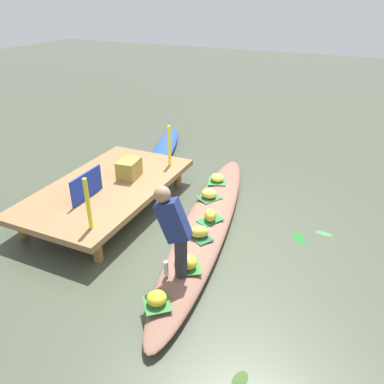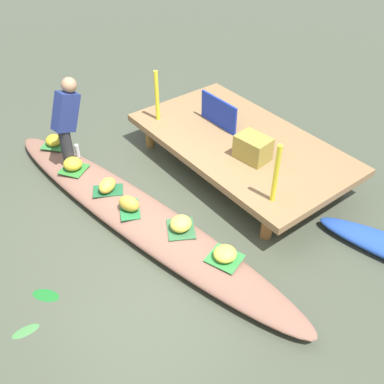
{
  "view_description": "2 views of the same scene",
  "coord_description": "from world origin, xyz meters",
  "px_view_note": "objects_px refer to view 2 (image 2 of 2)",
  "views": [
    {
      "loc": [
        -4.83,
        -1.96,
        3.46
      ],
      "look_at": [
        0.32,
        0.4,
        0.45
      ],
      "focal_mm": 36.04,
      "sensor_mm": 36.0,
      "label": 1
    },
    {
      "loc": [
        3.69,
        -1.97,
        3.87
      ],
      "look_at": [
        0.34,
        0.63,
        0.39
      ],
      "focal_mm": 41.23,
      "sensor_mm": 36.0,
      "label": 2
    }
  ],
  "objects_px": {
    "vendor_boat": "(137,215)",
    "water_bottle": "(77,151)",
    "banana_bunch_2": "(54,140)",
    "banana_bunch_4": "(73,164)",
    "banana_bunch_5": "(181,224)",
    "produce_crate": "(253,148)",
    "banana_bunch_3": "(129,204)",
    "market_banner": "(219,112)",
    "banana_bunch_0": "(107,185)",
    "vendor_person": "(67,118)",
    "banana_bunch_1": "(225,254)"
  },
  "relations": [
    {
      "from": "banana_bunch_2",
      "to": "banana_bunch_4",
      "type": "distance_m",
      "value": 0.74
    },
    {
      "from": "banana_bunch_2",
      "to": "banana_bunch_4",
      "type": "xyz_separation_m",
      "value": [
        0.74,
        -0.05,
        0.01
      ]
    },
    {
      "from": "water_bottle",
      "to": "vendor_person",
      "type": "bearing_deg",
      "value": -48.48
    },
    {
      "from": "banana_bunch_2",
      "to": "banana_bunch_0",
      "type": "bearing_deg",
      "value": 3.77
    },
    {
      "from": "vendor_boat",
      "to": "water_bottle",
      "type": "distance_m",
      "value": 1.48
    },
    {
      "from": "banana_bunch_2",
      "to": "produce_crate",
      "type": "distance_m",
      "value": 2.97
    },
    {
      "from": "banana_bunch_3",
      "to": "banana_bunch_2",
      "type": "bearing_deg",
      "value": -176.34
    },
    {
      "from": "banana_bunch_3",
      "to": "market_banner",
      "type": "xyz_separation_m",
      "value": [
        -0.56,
        1.9,
        0.37
      ]
    },
    {
      "from": "banana_bunch_1",
      "to": "market_banner",
      "type": "bearing_deg",
      "value": 141.61
    },
    {
      "from": "vendor_boat",
      "to": "banana_bunch_3",
      "type": "distance_m",
      "value": 0.22
    },
    {
      "from": "banana_bunch_1",
      "to": "banana_bunch_2",
      "type": "bearing_deg",
      "value": -170.85
    },
    {
      "from": "banana_bunch_4",
      "to": "banana_bunch_3",
      "type": "bearing_deg",
      "value": 8.16
    },
    {
      "from": "vendor_boat",
      "to": "vendor_person",
      "type": "relative_size",
      "value": 4.22
    },
    {
      "from": "vendor_boat",
      "to": "banana_bunch_0",
      "type": "distance_m",
      "value": 0.57
    },
    {
      "from": "banana_bunch_0",
      "to": "banana_bunch_4",
      "type": "distance_m",
      "value": 0.72
    },
    {
      "from": "banana_bunch_5",
      "to": "vendor_person",
      "type": "xyz_separation_m",
      "value": [
        -2.03,
        -0.37,
        0.61
      ]
    },
    {
      "from": "banana_bunch_4",
      "to": "water_bottle",
      "type": "height_order",
      "value": "water_bottle"
    },
    {
      "from": "vendor_boat",
      "to": "water_bottle",
      "type": "xyz_separation_m",
      "value": [
        -1.47,
        -0.06,
        0.21
      ]
    },
    {
      "from": "banana_bunch_5",
      "to": "water_bottle",
      "type": "height_order",
      "value": "water_bottle"
    },
    {
      "from": "banana_bunch_5",
      "to": "banana_bunch_2",
      "type": "bearing_deg",
      "value": -170.83
    },
    {
      "from": "banana_bunch_3",
      "to": "water_bottle",
      "type": "distance_m",
      "value": 1.44
    },
    {
      "from": "banana_bunch_3",
      "to": "banana_bunch_5",
      "type": "height_order",
      "value": "banana_bunch_3"
    },
    {
      "from": "market_banner",
      "to": "water_bottle",
      "type": "bearing_deg",
      "value": -115.9
    },
    {
      "from": "vendor_boat",
      "to": "banana_bunch_2",
      "type": "relative_size",
      "value": 21.72
    },
    {
      "from": "banana_bunch_4",
      "to": "vendor_person",
      "type": "bearing_deg",
      "value": 147.83
    },
    {
      "from": "banana_bunch_3",
      "to": "banana_bunch_4",
      "type": "relative_size",
      "value": 1.09
    },
    {
      "from": "banana_bunch_3",
      "to": "vendor_person",
      "type": "height_order",
      "value": "vendor_person"
    },
    {
      "from": "banana_bunch_4",
      "to": "produce_crate",
      "type": "relative_size",
      "value": 0.58
    },
    {
      "from": "banana_bunch_0",
      "to": "vendor_person",
      "type": "relative_size",
      "value": 0.22
    },
    {
      "from": "vendor_boat",
      "to": "banana_bunch_4",
      "type": "height_order",
      "value": "banana_bunch_4"
    },
    {
      "from": "water_bottle",
      "to": "produce_crate",
      "type": "bearing_deg",
      "value": 43.04
    },
    {
      "from": "banana_bunch_2",
      "to": "water_bottle",
      "type": "bearing_deg",
      "value": 15.9
    },
    {
      "from": "banana_bunch_5",
      "to": "produce_crate",
      "type": "bearing_deg",
      "value": 101.92
    },
    {
      "from": "vendor_boat",
      "to": "banana_bunch_5",
      "type": "xyz_separation_m",
      "value": [
        0.64,
        0.22,
        0.2
      ]
    },
    {
      "from": "banana_bunch_3",
      "to": "banana_bunch_4",
      "type": "xyz_separation_m",
      "value": [
        -1.2,
        -0.17,
        -0.0
      ]
    },
    {
      "from": "banana_bunch_3",
      "to": "banana_bunch_5",
      "type": "distance_m",
      "value": 0.73
    },
    {
      "from": "banana_bunch_5",
      "to": "vendor_person",
      "type": "distance_m",
      "value": 2.15
    },
    {
      "from": "vendor_boat",
      "to": "banana_bunch_2",
      "type": "distance_m",
      "value": 1.99
    },
    {
      "from": "banana_bunch_3",
      "to": "vendor_person",
      "type": "xyz_separation_m",
      "value": [
        -1.37,
        -0.07,
        0.6
      ]
    },
    {
      "from": "banana_bunch_5",
      "to": "water_bottle",
      "type": "relative_size",
      "value": 1.28
    },
    {
      "from": "banana_bunch_1",
      "to": "market_banner",
      "type": "distance_m",
      "value": 2.45
    },
    {
      "from": "banana_bunch_4",
      "to": "water_bottle",
      "type": "relative_size",
      "value": 1.26
    },
    {
      "from": "banana_bunch_4",
      "to": "banana_bunch_5",
      "type": "height_order",
      "value": "banana_bunch_4"
    },
    {
      "from": "banana_bunch_3",
      "to": "produce_crate",
      "type": "xyz_separation_m",
      "value": [
        0.37,
        1.71,
        0.32
      ]
    },
    {
      "from": "banana_bunch_1",
      "to": "banana_bunch_2",
      "type": "relative_size",
      "value": 1.07
    },
    {
      "from": "banana_bunch_5",
      "to": "produce_crate",
      "type": "xyz_separation_m",
      "value": [
        -0.3,
        1.41,
        0.33
      ]
    },
    {
      "from": "banana_bunch_0",
      "to": "banana_bunch_2",
      "type": "height_order",
      "value": "banana_bunch_0"
    },
    {
      "from": "banana_bunch_0",
      "to": "water_bottle",
      "type": "relative_size",
      "value": 1.36
    },
    {
      "from": "banana_bunch_4",
      "to": "vendor_person",
      "type": "relative_size",
      "value": 0.21
    },
    {
      "from": "vendor_boat",
      "to": "market_banner",
      "type": "relative_size",
      "value": 7.01
    }
  ]
}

